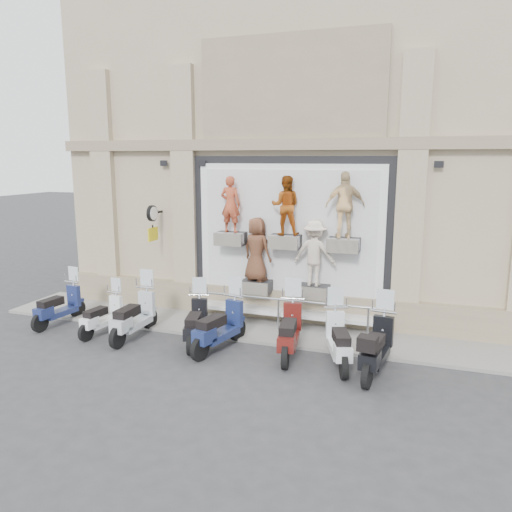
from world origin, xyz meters
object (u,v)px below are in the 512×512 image
Objects in this scene: clock_sign_bracket at (153,218)px; scooter_g at (339,330)px; guard_rail at (278,315)px; scooter_h at (377,336)px; scooter_a at (58,298)px; scooter_b at (102,308)px; scooter_d at (196,314)px; scooter_e at (219,316)px; scooter_f at (290,321)px; scooter_c at (134,307)px.

clock_sign_bracket is 0.52× the size of scooter_g.
guard_rail is 3.24m from scooter_h.
guard_rail is 2.74× the size of scooter_a.
clock_sign_bracket is (-3.90, 0.47, 2.34)m from guard_rail.
scooter_b is 0.82× the size of scooter_h.
scooter_e reaches higher than scooter_d.
scooter_f reaches higher than guard_rail.
scooter_b is at bearing 166.79° from scooter_d.
scooter_d is 0.73m from scooter_e.
scooter_f is at bearing 176.50° from scooter_h.
scooter_f is at bearing 20.52° from scooter_e.
scooter_e is at bearing -120.73° from guard_rail.
guard_rail is 6.02m from scooter_a.
scooter_a is at bearing 162.84° from scooter_d.
scooter_c reaches higher than scooter_d.
clock_sign_bracket is at bearing 123.71° from scooter_d.
scooter_b reaches higher than guard_rail.
clock_sign_bracket is 2.91m from scooter_c.
scooter_g is at bearing 4.05° from scooter_a.
scooter_e is at bearing -35.56° from clock_sign_bracket.
scooter_d is 0.96× the size of scooter_g.
clock_sign_bracket reaches higher than scooter_b.
scooter_b is 0.83× the size of scooter_c.
scooter_d is at bearing 159.71° from scooter_g.
guard_rail is at bearing 25.67° from scooter_d.
guard_rail is 4.96× the size of clock_sign_bracket.
clock_sign_bracket is 0.54× the size of scooter_d.
guard_rail is at bearing 121.20° from scooter_g.
clock_sign_bracket is 5.33m from scooter_f.
scooter_d is 2.36m from scooter_f.
scooter_c is 4.02m from scooter_f.
scooter_b is 0.82× the size of scooter_f.
scooter_c is 2.36m from scooter_e.
scooter_e is 1.67m from scooter_f.
scooter_b is (-4.28, -1.56, 0.22)m from guard_rail.
clock_sign_bracket is at bearing 105.88° from scooter_c.
scooter_h is (6.96, -0.22, 0.16)m from scooter_b.
scooter_g is (3.52, -0.11, 0.03)m from scooter_d.
scooter_f is at bearing 5.04° from scooter_a.
clock_sign_bracket reaches higher than scooter_d.
clock_sign_bracket is at bearing 86.29° from scooter_b.
scooter_f is 1.05× the size of scooter_g.
scooter_c is 5.17m from scooter_g.
scooter_d reaches higher than scooter_b.
scooter_e is (2.93, -2.10, -1.97)m from clock_sign_bracket.
scooter_c reaches higher than scooter_a.
scooter_c is 6.01m from scooter_h.
scooter_d is 0.91× the size of scooter_h.
scooter_c reaches higher than scooter_b.
guard_rail is 2.49× the size of scooter_c.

